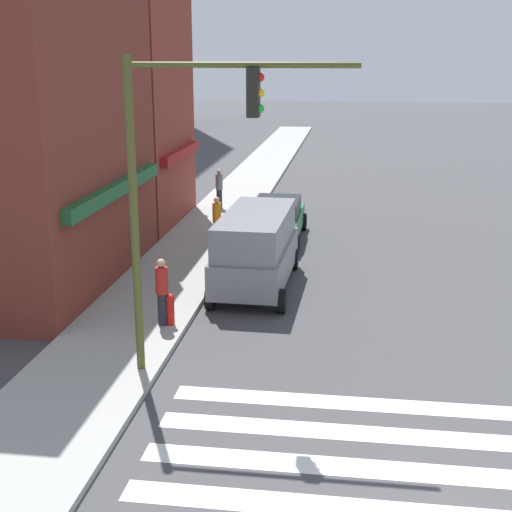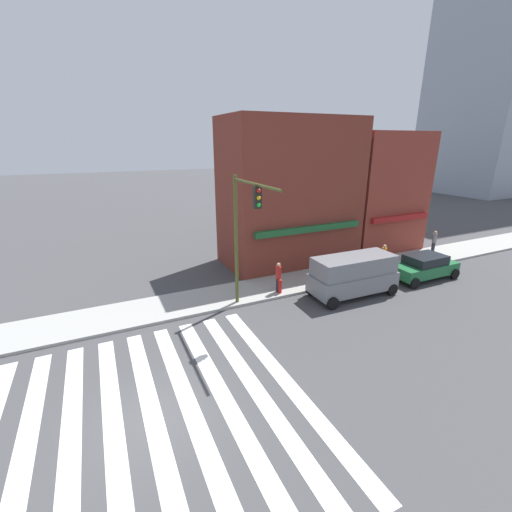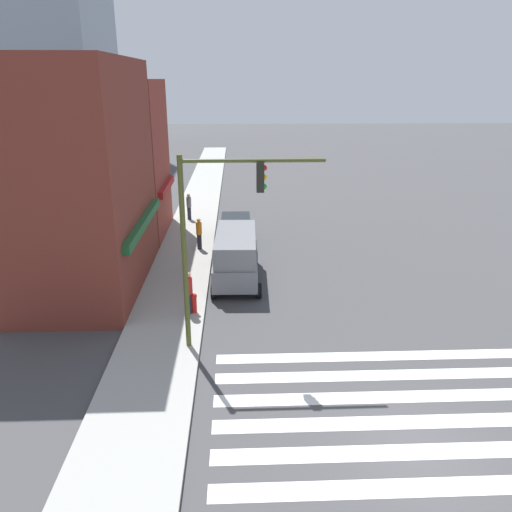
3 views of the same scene
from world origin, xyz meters
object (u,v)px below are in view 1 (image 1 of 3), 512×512
traffic_signal (180,168)px  sedan_green (277,219)px  fire_hydrant (170,308)px  van_grey (256,247)px  pedestrian_orange_vest (217,220)px  pedestrian_red_jacket (162,291)px  pedestrian_grey_coat (219,188)px

traffic_signal → sedan_green: bearing=-3.2°
fire_hydrant → traffic_signal: bearing=-159.1°
van_grey → pedestrian_orange_vest: bearing=26.8°
pedestrian_orange_vest → pedestrian_red_jacket: 8.10m
van_grey → pedestrian_orange_vest: 4.78m
sedan_green → pedestrian_grey_coat: bearing=33.0°
traffic_signal → pedestrian_grey_coat: (16.99, 2.45, -3.59)m
pedestrian_orange_vest → fire_hydrant: size_ratio=2.10×
sedan_green → pedestrian_red_jacket: pedestrian_red_jacket is taller
traffic_signal → van_grey: size_ratio=1.37×
traffic_signal → pedestrian_grey_coat: 17.54m
van_grey → pedestrian_orange_vest: size_ratio=2.85×
traffic_signal → van_grey: traffic_signal is taller
pedestrian_grey_coat → fire_hydrant: 14.43m
pedestrian_red_jacket → pedestrian_grey_coat: size_ratio=1.00×
fire_hydrant → pedestrian_orange_vest: bearing=2.4°
traffic_signal → pedestrian_grey_coat: size_ratio=3.90×
sedan_green → pedestrian_red_jacket: bearing=168.5°
traffic_signal → pedestrian_red_jacket: (2.63, 1.21, -3.59)m
fire_hydrant → pedestrian_red_jacket: bearing=93.4°
van_grey → sedan_green: bearing=1.5°
pedestrian_orange_vest → traffic_signal: bearing=142.0°
van_grey → pedestrian_red_jacket: size_ratio=2.85×
pedestrian_grey_coat → fire_hydrant: (-14.35, -1.44, -0.46)m
traffic_signal → pedestrian_red_jacket: size_ratio=3.90×
pedestrian_red_jacket → pedestrian_orange_vest: bearing=163.8°
van_grey → pedestrian_grey_coat: van_grey is taller
traffic_signal → fire_hydrant: traffic_signal is taller
pedestrian_orange_vest → pedestrian_red_jacket: size_ratio=1.00×
van_grey → fire_hydrant: (-3.77, 1.70, -0.67)m
sedan_green → pedestrian_orange_vest: 2.53m
pedestrian_orange_vest → pedestrian_red_jacket: same height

